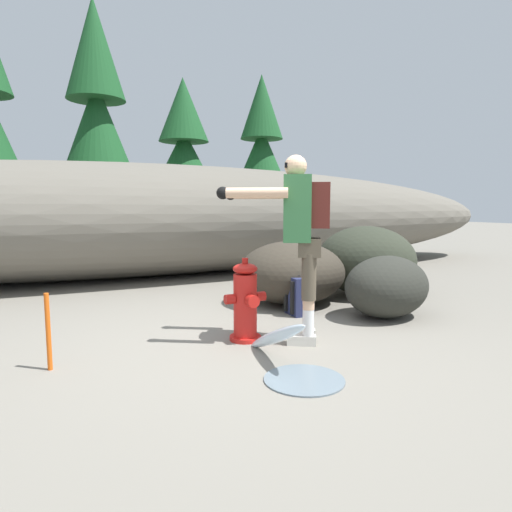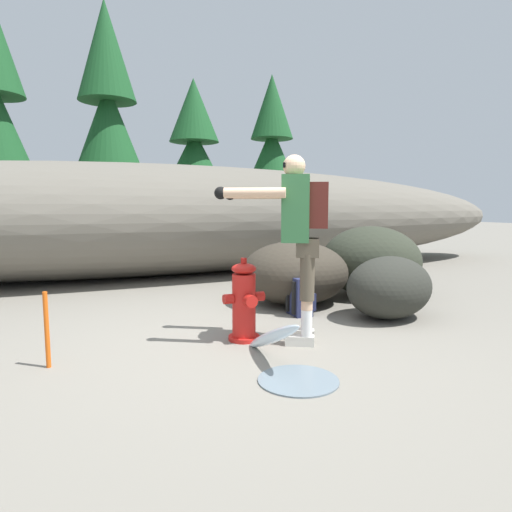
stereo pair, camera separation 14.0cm
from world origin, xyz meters
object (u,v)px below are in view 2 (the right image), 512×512
fire_hydrant (244,303)px  boulder_mid (389,287)px  utility_worker (297,226)px  survey_stake (47,330)px  spare_backpack (300,296)px  boulder_large (371,261)px  boulder_small (295,273)px

fire_hydrant → boulder_mid: fire_hydrant is taller
utility_worker → survey_stake: (-2.08, 0.19, -0.78)m
spare_backpack → survey_stake: bearing=-162.2°
utility_worker → boulder_large: utility_worker is taller
boulder_mid → utility_worker: bearing=-165.6°
boulder_small → survey_stake: 3.08m
fire_hydrant → spare_backpack: (0.95, 0.63, -0.14)m
utility_worker → boulder_large: size_ratio=1.24×
utility_worker → boulder_small: (0.74, 1.41, -0.67)m
boulder_mid → survey_stake: (-3.44, -0.16, -0.05)m
utility_worker → spare_backpack: bearing=-90.4°
boulder_mid → survey_stake: bearing=-177.4°
boulder_mid → boulder_large: bearing=61.4°
fire_hydrant → spare_backpack: bearing=33.6°
boulder_mid → survey_stake: size_ratio=1.76×
boulder_mid → survey_stake: boulder_mid is taller
boulder_small → fire_hydrant: bearing=-134.8°
fire_hydrant → boulder_large: 2.69m
fire_hydrant → survey_stake: 1.66m
spare_backpack → boulder_large: size_ratio=0.34×
boulder_large → fire_hydrant: bearing=-153.0°
fire_hydrant → utility_worker: (0.42, -0.24, 0.72)m
fire_hydrant → utility_worker: 0.87m
boulder_mid → fire_hydrant: bearing=-176.6°
fire_hydrant → boulder_large: bearing=27.0°
utility_worker → boulder_small: utility_worker is taller
spare_backpack → boulder_mid: size_ratio=0.44×
boulder_large → survey_stake: bearing=-162.6°
boulder_small → survey_stake: (-2.82, -1.22, -0.10)m
boulder_large → boulder_mid: size_ratio=1.30×
fire_hydrant → boulder_large: size_ratio=0.56×
boulder_mid → survey_stake: 3.45m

